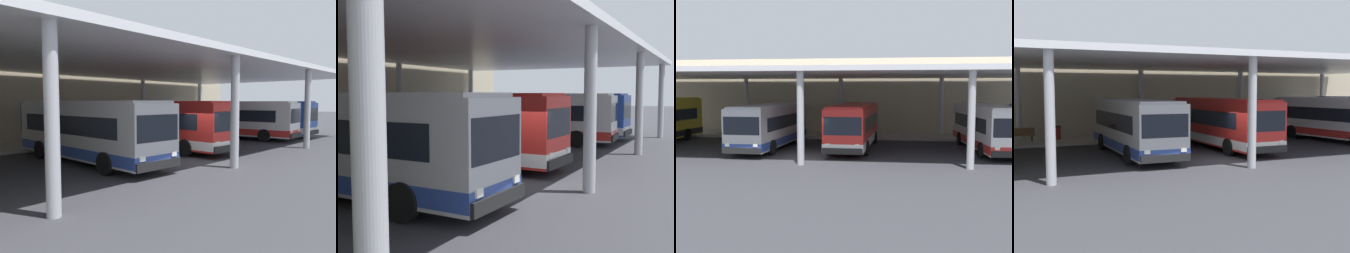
# 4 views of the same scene
# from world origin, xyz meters

# --- Properties ---
(ground_plane) EXTENTS (200.00, 200.00, 0.00)m
(ground_plane) POSITION_xyz_m (0.00, 0.00, 0.00)
(ground_plane) COLOR #333338
(platform_kerb) EXTENTS (42.00, 4.50, 0.18)m
(platform_kerb) POSITION_xyz_m (0.00, 11.75, 0.09)
(platform_kerb) COLOR #A39E93
(platform_kerb) RESTS_ON ground
(station_building_facade) EXTENTS (48.00, 1.60, 7.19)m
(station_building_facade) POSITION_xyz_m (0.00, 15.00, 3.60)
(station_building_facade) COLOR #C1B293
(station_building_facade) RESTS_ON ground
(canopy_shelter) EXTENTS (40.00, 17.00, 5.55)m
(canopy_shelter) POSITION_xyz_m (0.00, 5.50, 5.29)
(canopy_shelter) COLOR silver
(canopy_shelter) RESTS_ON ground
(bus_second_bay) EXTENTS (2.98, 10.61, 3.17)m
(bus_second_bay) POSITION_xyz_m (-3.76, 3.88, 1.66)
(bus_second_bay) COLOR #B7B7BC
(bus_second_bay) RESTS_ON ground
(bus_middle_bay) EXTENTS (2.94, 10.60, 3.17)m
(bus_middle_bay) POSITION_xyz_m (2.27, 4.47, 1.66)
(bus_middle_bay) COLOR red
(bus_middle_bay) RESTS_ON ground
(bus_far_bay) EXTENTS (3.31, 10.69, 3.17)m
(bus_far_bay) POSITION_xyz_m (11.52, 4.53, 1.66)
(bus_far_bay) COLOR white
(bus_far_bay) RESTS_ON ground
(bench_waiting) EXTENTS (1.80, 0.45, 0.92)m
(bench_waiting) POSITION_xyz_m (-9.24, 11.82, 0.66)
(bench_waiting) COLOR brown
(bench_waiting) RESTS_ON platform_kerb
(trash_bin) EXTENTS (0.52, 0.52, 0.98)m
(trash_bin) POSITION_xyz_m (-6.78, 12.13, 0.68)
(trash_bin) COLOR maroon
(trash_bin) RESTS_ON platform_kerb
(banner_sign) EXTENTS (0.70, 0.12, 3.20)m
(banner_sign) POSITION_xyz_m (-3.72, 10.94, 1.98)
(banner_sign) COLOR #B2B2B7
(banner_sign) RESTS_ON platform_kerb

